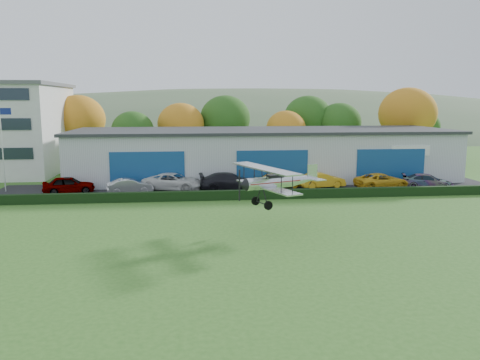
{
  "coord_description": "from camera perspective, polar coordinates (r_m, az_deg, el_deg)",
  "views": [
    {
      "loc": [
        -3.22,
        -24.17,
        8.29
      ],
      "look_at": [
        0.51,
        9.94,
        2.71
      ],
      "focal_mm": 36.28,
      "sensor_mm": 36.0,
      "label": 1
    }
  ],
  "objects": [
    {
      "name": "car_7",
      "position": [
        49.7,
        21.19,
        -0.14
      ],
      "size": [
        5.06,
        3.38,
        1.36
      ],
      "primitive_type": "imported",
      "rotation": [
        0.0,
        0.0,
        1.23
      ],
      "color": "gray",
      "rests_on": "apron"
    },
    {
      "name": "apron",
      "position": [
        46.34,
        1.57,
        -1.04
      ],
      "size": [
        48.0,
        9.0,
        0.05
      ],
      "primitive_type": "cube",
      "color": "black",
      "rests_on": "ground"
    },
    {
      "name": "biplane",
      "position": [
        31.28,
        4.27,
        -0.08
      ],
      "size": [
        6.01,
        6.73,
        2.56
      ],
      "rotation": [
        0.0,
        0.0,
        0.38
      ],
      "color": "silver"
    },
    {
      "name": "flagpole",
      "position": [
        49.21,
        -26.1,
        4.22
      ],
      "size": [
        1.05,
        0.1,
        8.0
      ],
      "color": "silver",
      "rests_on": "ground"
    },
    {
      "name": "car_6",
      "position": [
        48.23,
        16.32,
        -0.1
      ],
      "size": [
        5.52,
        3.21,
        1.44
      ],
      "primitive_type": "imported",
      "rotation": [
        0.0,
        0.0,
        1.73
      ],
      "color": "gold",
      "rests_on": "apron"
    },
    {
      "name": "car_3",
      "position": [
        45.35,
        -1.24,
        -0.17
      ],
      "size": [
        5.76,
        2.51,
        1.65
      ],
      "primitive_type": "imported",
      "rotation": [
        0.0,
        0.0,
        1.61
      ],
      "color": "black",
      "rests_on": "apron"
    },
    {
      "name": "car_2",
      "position": [
        45.8,
        -7.83,
        -0.2
      ],
      "size": [
        6.22,
        4.13,
        1.59
      ],
      "primitive_type": "imported",
      "rotation": [
        0.0,
        0.0,
        1.29
      ],
      "color": "silver",
      "rests_on": "apron"
    },
    {
      "name": "hedge",
      "position": [
        41.6,
        2.47,
        -1.7
      ],
      "size": [
        46.0,
        0.6,
        0.8
      ],
      "primitive_type": "cube",
      "color": "black",
      "rests_on": "ground"
    },
    {
      "name": "car_4",
      "position": [
        46.75,
        4.5,
        -0.02
      ],
      "size": [
        4.52,
        2.3,
        1.47
      ],
      "primitive_type": "imported",
      "rotation": [
        0.0,
        0.0,
        1.7
      ],
      "color": "gold",
      "rests_on": "apron"
    },
    {
      "name": "distant_hills",
      "position": [
        165.55,
        -6.6,
        1.77
      ],
      "size": [
        430.0,
        196.0,
        56.0
      ],
      "color": "#4C6642",
      "rests_on": "ground"
    },
    {
      "name": "tree_belt",
      "position": [
        64.97,
        -2.66,
        6.86
      ],
      "size": [
        75.7,
        13.22,
        10.12
      ],
      "color": "#3D2614",
      "rests_on": "ground"
    },
    {
      "name": "ground",
      "position": [
        25.75,
        1.29,
        -9.54
      ],
      "size": [
        300.0,
        300.0,
        0.0
      ],
      "primitive_type": "plane",
      "color": "#30601E",
      "rests_on": "ground"
    },
    {
      "name": "car_0",
      "position": [
        46.59,
        -19.49,
        -0.52
      ],
      "size": [
        4.76,
        2.6,
        1.53
      ],
      "primitive_type": "imported",
      "rotation": [
        0.0,
        0.0,
        1.75
      ],
      "color": "gray",
      "rests_on": "apron"
    },
    {
      "name": "car_5",
      "position": [
        47.23,
        9.59,
        -0.03
      ],
      "size": [
        4.71,
        2.42,
        1.48
      ],
      "primitive_type": "imported",
      "rotation": [
        0.0,
        0.0,
        1.77
      ],
      "color": "gold",
      "rests_on": "apron"
    },
    {
      "name": "hangar",
      "position": [
        53.09,
        2.7,
        3.14
      ],
      "size": [
        40.6,
        12.6,
        5.3
      ],
      "color": "#B2B7BC",
      "rests_on": "ground"
    },
    {
      "name": "car_1",
      "position": [
        44.98,
        -12.83,
        -0.68
      ],
      "size": [
        4.3,
        2.38,
        1.34
      ],
      "primitive_type": "imported",
      "rotation": [
        0.0,
        0.0,
        1.82
      ],
      "color": "silver",
      "rests_on": "apron"
    }
  ]
}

